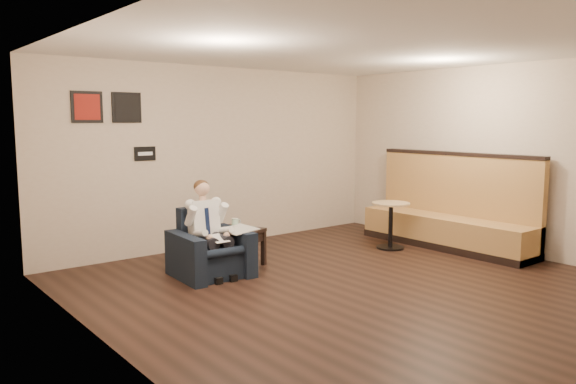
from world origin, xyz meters
TOP-DOWN VIEW (x-y plane):
  - ground at (0.00, 0.00)m, footprint 6.00×6.00m
  - wall_back at (0.00, 3.00)m, footprint 6.00×0.02m
  - wall_left at (-3.00, 0.00)m, footprint 0.02×6.00m
  - wall_right at (3.00, 0.00)m, footprint 0.02×6.00m
  - ceiling at (0.00, 0.00)m, footprint 6.00×6.00m
  - seating_sign at (-1.30, 2.98)m, footprint 0.32×0.02m
  - art_print_left at (-2.10, 2.98)m, footprint 0.42×0.03m
  - art_print_right at (-1.55, 2.98)m, footprint 0.42×0.03m
  - armchair at (-1.13, 1.49)m, footprint 0.93×0.93m
  - seated_man at (-1.13, 1.38)m, footprint 0.60×0.86m
  - lap_papers at (-1.14, 1.29)m, footprint 0.20×0.28m
  - newspaper at (-0.78, 1.38)m, footprint 0.37×0.46m
  - side_table at (-0.64, 1.67)m, footprint 0.82×0.82m
  - green_folder at (-0.67, 1.64)m, footprint 0.63×0.57m
  - coffee_mug at (-0.50, 1.87)m, footprint 0.12×0.12m
  - smartphone at (-0.66, 1.86)m, footprint 0.17×0.11m
  - banquette at (2.59, 0.61)m, footprint 0.68×2.84m
  - cafe_table at (1.85, 1.09)m, footprint 0.60×0.60m

SIDE VIEW (x-z plane):
  - ground at x=0.00m, z-range 0.00..0.00m
  - side_table at x=-0.64m, z-range 0.00..0.51m
  - cafe_table at x=1.85m, z-range 0.00..0.72m
  - armchair at x=-1.13m, z-range 0.00..0.85m
  - smartphone at x=-0.66m, z-range 0.51..0.52m
  - lap_papers at x=-1.14m, z-range 0.52..0.52m
  - green_folder at x=-0.67m, z-range 0.51..0.53m
  - coffee_mug at x=-0.50m, z-range 0.51..0.62m
  - newspaper at x=-0.78m, z-range 0.57..0.58m
  - seated_man at x=-1.13m, z-range 0.00..1.16m
  - banquette at x=2.59m, z-range 0.00..1.45m
  - wall_back at x=0.00m, z-range 0.00..2.80m
  - wall_left at x=-3.00m, z-range 0.00..2.80m
  - wall_right at x=3.00m, z-range 0.00..2.80m
  - seating_sign at x=-1.30m, z-range 1.40..1.60m
  - art_print_left at x=-2.10m, z-range 1.94..2.36m
  - art_print_right at x=-1.55m, z-range 1.94..2.36m
  - ceiling at x=0.00m, z-range 2.79..2.81m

